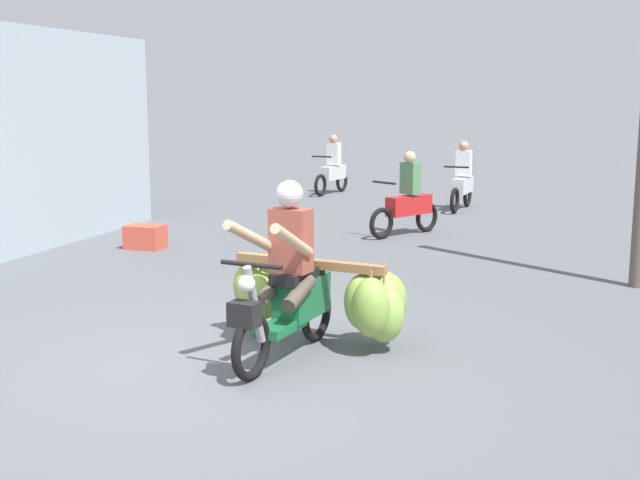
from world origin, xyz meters
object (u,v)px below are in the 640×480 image
at_px(motorbike_main_loaded, 315,294).
at_px(motorbike_distant_far_ahead, 333,170).
at_px(motorbike_distant_ahead_right, 463,182).
at_px(produce_crate, 145,237).
at_px(motorbike_distant_ahead_left, 408,201).

distance_m(motorbike_main_loaded, motorbike_distant_far_ahead, 12.10).
height_order(motorbike_distant_ahead_right, produce_crate, motorbike_distant_ahead_right).
distance_m(motorbike_distant_far_ahead, produce_crate, 7.72).
height_order(motorbike_main_loaded, motorbike_distant_ahead_right, motorbike_main_loaded).
xyz_separation_m(motorbike_main_loaded, motorbike_distant_ahead_left, (-0.40, 6.38, 0.05)).
height_order(motorbike_main_loaded, produce_crate, motorbike_main_loaded).
xyz_separation_m(motorbike_distant_far_ahead, produce_crate, (-0.72, -7.68, -0.39)).
distance_m(motorbike_distant_ahead_right, produce_crate, 7.07).
xyz_separation_m(motorbike_distant_ahead_right, produce_crate, (-4.04, -5.79, -0.39)).
xyz_separation_m(motorbike_distant_ahead_left, produce_crate, (-3.58, -2.40, -0.39)).
distance_m(motorbike_distant_ahead_left, motorbike_distant_ahead_right, 3.42).
bearing_deg(motorbike_distant_ahead_left, produce_crate, -146.13).
bearing_deg(motorbike_distant_far_ahead, motorbike_distant_ahead_left, -61.55).
bearing_deg(motorbike_distant_ahead_left, motorbike_distant_ahead_right, 82.28).
height_order(motorbike_distant_ahead_left, motorbike_distant_far_ahead, same).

